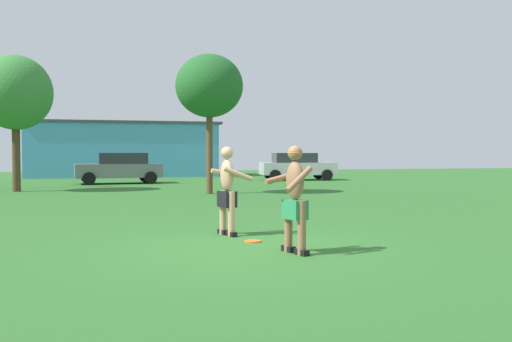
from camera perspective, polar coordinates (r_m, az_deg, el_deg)
The scene contains 9 objects.
ground_plane at distance 9.00m, azimuth -0.65°, elevation -8.12°, with size 80.00×80.00×0.00m, color #2D6628.
player_with_cap at distance 8.42m, azimuth 4.10°, elevation -2.44°, with size 0.69×0.75×1.69m.
player_in_black at distance 10.28m, azimuth -3.04°, elevation -1.85°, with size 0.73×0.64×1.69m.
frisbee at distance 9.59m, azimuth -0.34°, elevation -7.42°, with size 0.30×0.30×0.03m, color orange.
car_silver_mid_lot at distance 31.57m, azimuth 4.32°, elevation 0.54°, with size 4.45×2.36×1.58m.
car_gray_far_end at distance 28.70m, azimuth -14.21°, elevation 0.35°, with size 4.46×2.38×1.58m.
outbuilding_behind_lot at distance 37.96m, azimuth -13.73°, elevation 2.24°, with size 12.71×5.10×3.66m.
tree_right_field at distance 24.21m, azimuth -24.05°, elevation 7.50°, with size 2.93×2.93×5.55m.
tree_behind_players at distance 21.02m, azimuth -4.95°, elevation 8.86°, with size 2.59×2.59×5.36m.
Camera 1 is at (-2.09, -8.61, 1.56)m, focal length 37.92 mm.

